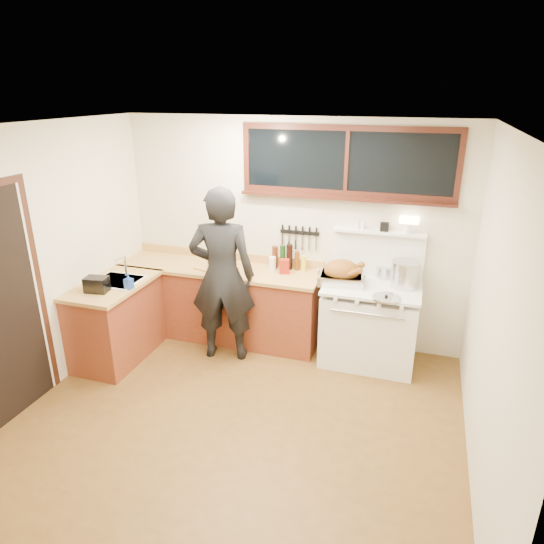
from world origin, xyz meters
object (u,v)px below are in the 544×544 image
(vintage_stove, at_px, (370,322))
(man, at_px, (222,276))
(roast_turkey, at_px, (342,274))
(cutting_board, at_px, (217,264))

(vintage_stove, bearing_deg, man, -165.96)
(roast_turkey, bearing_deg, man, -163.02)
(man, height_order, roast_turkey, man)
(vintage_stove, relative_size, roast_turkey, 3.03)
(vintage_stove, xyz_separation_m, cutting_board, (-1.79, -0.03, 0.49))
(man, relative_size, roast_turkey, 3.68)
(man, bearing_deg, roast_turkey, 16.98)
(roast_turkey, bearing_deg, vintage_stove, 2.63)
(vintage_stove, bearing_deg, cutting_board, -178.99)
(roast_turkey, bearing_deg, cutting_board, -179.36)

